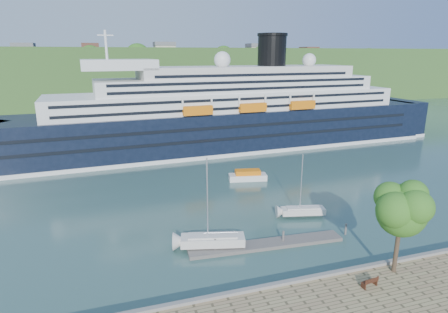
% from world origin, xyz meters
% --- Properties ---
extents(ground, '(400.00, 400.00, 0.00)m').
position_xyz_m(ground, '(0.00, 0.00, 0.00)').
color(ground, '#2A4B44').
rests_on(ground, ground).
extents(far_hillside, '(400.00, 50.00, 24.00)m').
position_xyz_m(far_hillside, '(0.00, 145.00, 12.00)').
color(far_hillside, '#355D25').
rests_on(far_hillside, ground).
extents(quay_coping, '(220.00, 0.50, 0.30)m').
position_xyz_m(quay_coping, '(0.00, -0.20, 1.15)').
color(quay_coping, slate).
rests_on(quay_coping, promenade).
extents(cruise_ship, '(117.60, 22.86, 26.25)m').
position_xyz_m(cruise_ship, '(9.29, 54.73, 13.13)').
color(cruise_ship, black).
rests_on(cruise_ship, ground).
extents(park_bench, '(1.76, 0.90, 1.08)m').
position_xyz_m(park_bench, '(5.23, -2.86, 1.54)').
color(park_bench, '#4D2516').
rests_on(park_bench, promenade).
extents(promenade_tree, '(6.10, 6.10, 10.11)m').
position_xyz_m(promenade_tree, '(9.19, -1.50, 6.05)').
color(promenade_tree, '#29641A').
rests_on(promenade_tree, promenade).
extents(floating_pontoon, '(18.50, 3.48, 0.41)m').
position_xyz_m(floating_pontoon, '(0.13, 8.56, 0.20)').
color(floating_pontoon, slate).
rests_on(floating_pontoon, ground).
extents(sailboat_white_near, '(8.31, 4.12, 10.35)m').
position_xyz_m(sailboat_white_near, '(-6.01, 9.84, 5.17)').
color(sailboat_white_near, silver).
rests_on(sailboat_white_near, ground).
extents(sailboat_white_far, '(6.78, 3.27, 8.44)m').
position_xyz_m(sailboat_white_far, '(8.17, 14.50, 4.22)').
color(sailboat_white_far, silver).
rests_on(sailboat_white_far, ground).
extents(tender_launch, '(7.01, 3.59, 1.85)m').
position_xyz_m(tender_launch, '(6.58, 31.26, 0.92)').
color(tender_launch, orange).
rests_on(tender_launch, ground).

